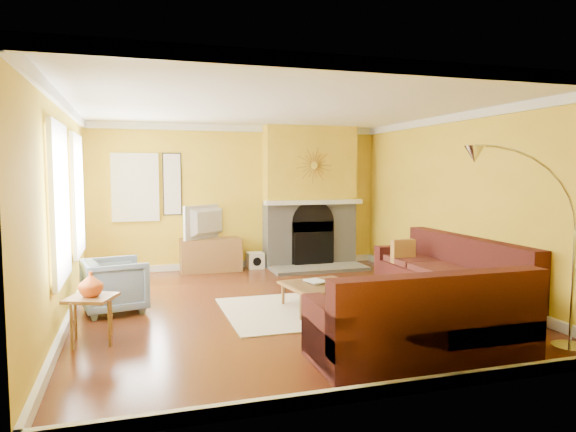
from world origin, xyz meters
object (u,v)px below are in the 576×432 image
object	(u,v)px
armchair	(115,285)
side_table	(92,319)
coffee_table	(320,297)
sectional_sofa	(393,281)
media_console	(211,255)
arc_lamp	(529,254)

from	to	relation	value
armchair	side_table	xyz separation A→B (m)	(-0.20, -1.20, -0.10)
coffee_table	armchair	size ratio (longest dim) A/B	1.15
armchair	sectional_sofa	bearing A→B (deg)	-121.30
sectional_sofa	media_console	world-z (taller)	sectional_sofa
coffee_table	arc_lamp	size ratio (longest dim) A/B	0.43
media_console	arc_lamp	distance (m)	5.84
coffee_table	side_table	distance (m)	2.85
sectional_sofa	arc_lamp	world-z (taller)	arc_lamp
coffee_table	side_table	bearing A→B (deg)	-169.88
side_table	coffee_table	bearing A→B (deg)	10.12
side_table	arc_lamp	bearing A→B (deg)	-22.32
armchair	arc_lamp	world-z (taller)	arc_lamp
side_table	media_console	bearing A→B (deg)	63.43
sectional_sofa	coffee_table	size ratio (longest dim) A/B	4.17
coffee_table	arc_lamp	distance (m)	2.71
arc_lamp	sectional_sofa	bearing A→B (deg)	107.62
coffee_table	side_table	size ratio (longest dim) A/B	1.76
sectional_sofa	coffee_table	bearing A→B (deg)	147.99
sectional_sofa	coffee_table	distance (m)	0.98
arc_lamp	coffee_table	bearing A→B (deg)	121.34
sectional_sofa	armchair	world-z (taller)	sectional_sofa
armchair	coffee_table	bearing A→B (deg)	-116.93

